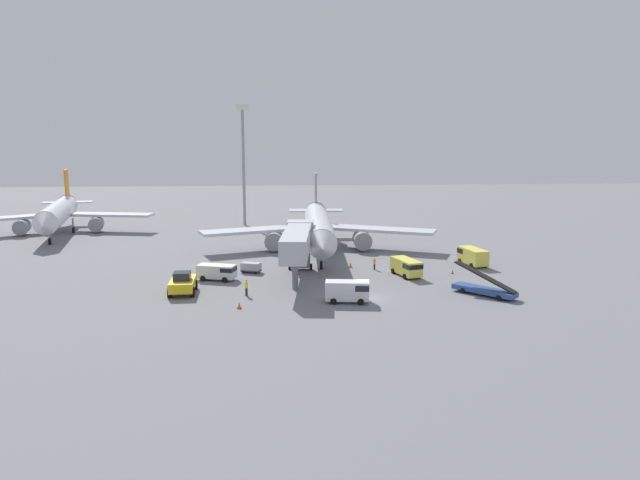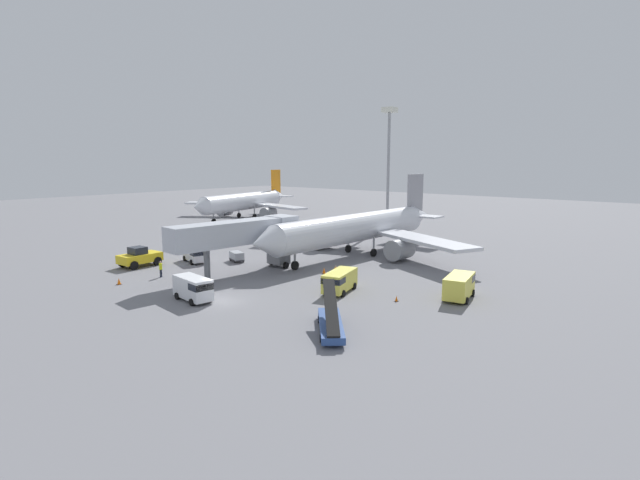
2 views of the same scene
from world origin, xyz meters
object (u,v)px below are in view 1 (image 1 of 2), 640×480
at_px(airplane_at_gate, 318,226).
at_px(ground_crew_worker_midground, 374,263).
at_px(jet_bridge, 298,242).
at_px(belt_loader_truck, 484,289).
at_px(apron_light_mast, 243,141).
at_px(safety_cone_bravo, 239,305).
at_px(service_van_rear_left, 218,271).
at_px(safety_cone_charlie, 351,265).
at_px(airplane_background, 59,213).
at_px(safety_cone_alpha, 452,272).
at_px(service_van_outer_left, 349,290).
at_px(service_van_far_center, 472,256).
at_px(pushback_tug, 183,283).
at_px(ground_crew_worker_foreground, 246,287).
at_px(service_van_rear_right, 407,267).
at_px(baggage_cart_mid_center, 251,267).

distance_m(airplane_at_gate, ground_crew_worker_midground, 15.47).
bearing_deg(jet_bridge, belt_loader_truck, -23.91).
distance_m(ground_crew_worker_midground, apron_light_mast, 48.39).
bearing_deg(safety_cone_bravo, apron_light_mast, 92.37).
bearing_deg(belt_loader_truck, service_van_rear_left, 162.89).
xyz_separation_m(airplane_at_gate, service_van_rear_left, (-13.69, -17.98, -2.71)).
distance_m(safety_cone_charlie, airplane_background, 58.43).
distance_m(safety_cone_alpha, safety_cone_charlie, 13.49).
height_order(service_van_rear_left, safety_cone_alpha, service_van_rear_left).
bearing_deg(jet_bridge, safety_cone_alpha, 4.45).
xyz_separation_m(service_van_outer_left, ground_crew_worker_midground, (5.33, 15.31, -0.45)).
bearing_deg(airplane_at_gate, airplane_background, 157.11).
bearing_deg(safety_cone_bravo, service_van_far_center, 31.15).
distance_m(jet_bridge, safety_cone_charlie, 10.51).
relative_size(jet_bridge, pushback_tug, 3.25).
height_order(service_van_rear_left, safety_cone_charlie, service_van_rear_left).
height_order(safety_cone_charlie, airplane_background, airplane_background).
bearing_deg(ground_crew_worker_foreground, ground_crew_worker_midground, 36.02).
relative_size(safety_cone_charlie, airplane_background, 0.02).
bearing_deg(safety_cone_alpha, jet_bridge, -175.55).
bearing_deg(service_van_rear_left, pushback_tug, -118.95).
bearing_deg(service_van_far_center, service_van_rear_right, -151.13).
xyz_separation_m(service_van_outer_left, service_van_far_center, (19.20, 17.16, 0.01)).
bearing_deg(service_van_outer_left, apron_light_mast, 103.78).
xyz_separation_m(safety_cone_bravo, safety_cone_charlie, (13.86, 18.30, 0.00)).
bearing_deg(pushback_tug, jet_bridge, 23.65).
bearing_deg(baggage_cart_mid_center, jet_bridge, -33.90).
distance_m(service_van_far_center, ground_crew_worker_foreground, 33.19).
bearing_deg(apron_light_mast, jet_bridge, -79.05).
height_order(service_van_outer_left, ground_crew_worker_midground, service_van_outer_left).
relative_size(pushback_tug, service_van_far_center, 0.99).
xyz_separation_m(baggage_cart_mid_center, airplane_background, (-35.84, 33.50, 3.04)).
height_order(pushback_tug, baggage_cart_mid_center, pushback_tug).
xyz_separation_m(service_van_rear_right, service_van_rear_left, (-23.71, -0.39, -0.12)).
distance_m(service_van_rear_right, service_van_far_center, 11.86).
relative_size(service_van_outer_left, airplane_background, 0.15).
relative_size(ground_crew_worker_midground, safety_cone_bravo, 2.29).
bearing_deg(service_van_far_center, jet_bridge, -165.24).
bearing_deg(belt_loader_truck, safety_cone_alpha, 92.28).
bearing_deg(baggage_cart_mid_center, ground_crew_worker_foreground, -90.19).
bearing_deg(baggage_cart_mid_center, service_van_far_center, 4.51).
bearing_deg(safety_cone_bravo, jet_bridge, 61.93).
bearing_deg(ground_crew_worker_midground, service_van_rear_right, -48.09).
height_order(service_van_rear_right, baggage_cart_mid_center, service_van_rear_right).
relative_size(belt_loader_truck, safety_cone_bravo, 9.30).
xyz_separation_m(belt_loader_truck, baggage_cart_mid_center, (-26.44, 13.08, -0.04)).
relative_size(safety_cone_alpha, airplane_background, 0.02).
distance_m(service_van_outer_left, ground_crew_worker_midground, 16.22).
bearing_deg(airplane_background, service_van_rear_right, -33.52).
relative_size(jet_bridge, belt_loader_truck, 2.57).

